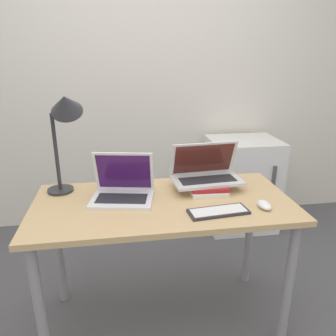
% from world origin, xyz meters
% --- Properties ---
extents(wall_back, '(8.00, 0.05, 2.70)m').
position_xyz_m(wall_back, '(0.00, 1.65, 1.35)').
color(wall_back, silver).
rests_on(wall_back, ground_plane).
extents(desk, '(1.33, 0.64, 0.77)m').
position_xyz_m(desk, '(0.00, 0.32, 0.67)').
color(desk, tan).
rests_on(desk, ground_plane).
extents(laptop_left, '(0.35, 0.29, 0.24)m').
position_xyz_m(laptop_left, '(-0.20, 0.39, 0.82)').
color(laptop_left, silver).
rests_on(laptop_left, desk).
extents(book_stack, '(0.21, 0.25, 0.04)m').
position_xyz_m(book_stack, '(0.26, 0.43, 0.79)').
color(book_stack, white).
rests_on(book_stack, desk).
extents(laptop_on_books, '(0.39, 0.24, 0.22)m').
position_xyz_m(laptop_on_books, '(0.26, 0.46, 0.86)').
color(laptop_on_books, silver).
rests_on(laptop_on_books, book_stack).
extents(wireless_keyboard, '(0.30, 0.14, 0.01)m').
position_xyz_m(wireless_keyboard, '(0.24, 0.15, 0.78)').
color(wireless_keyboard, '#28282D').
rests_on(wireless_keyboard, desk).
extents(mouse, '(0.06, 0.10, 0.03)m').
position_xyz_m(mouse, '(0.48, 0.16, 0.79)').
color(mouse, white).
rests_on(mouse, desk).
extents(desk_lamp, '(0.23, 0.20, 0.57)m').
position_xyz_m(desk_lamp, '(-0.48, 0.50, 1.19)').
color(desk_lamp, '#28282D').
rests_on(desk_lamp, desk).
extents(mini_fridge, '(0.58, 0.49, 0.80)m').
position_xyz_m(mini_fridge, '(0.84, 1.34, 0.40)').
color(mini_fridge, white).
rests_on(mini_fridge, ground_plane).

